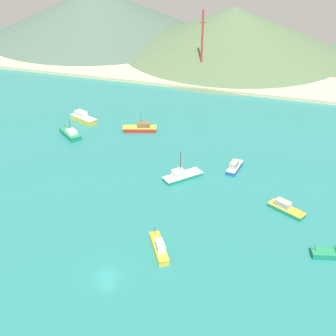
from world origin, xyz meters
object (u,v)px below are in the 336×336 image
fishing_boat_5 (141,128)px  fishing_boat_4 (83,118)px  fishing_boat_0 (234,167)px  fishing_boat_7 (71,134)px  fishing_boat_1 (286,208)px  fishing_boat_6 (182,176)px  radio_tower (202,44)px  fishing_boat_2 (159,248)px

fishing_boat_5 → fishing_boat_4: bearing=175.8°
fishing_boat_0 → fishing_boat_7: bearing=174.3°
fishing_boat_1 → fishing_boat_7: bearing=163.0°
fishing_boat_6 → radio_tower: (-13.28, 71.64, 11.63)m
fishing_boat_4 → radio_tower: bearing=64.3°
fishing_boat_0 → fishing_boat_2: (-7.71, -33.47, -0.02)m
fishing_boat_2 → fishing_boat_7: size_ratio=0.99×
fishing_boat_5 → fishing_boat_6: fishing_boat_6 is taller
fishing_boat_6 → fishing_boat_4: bearing=148.5°
fishing_boat_0 → radio_tower: size_ratio=0.28×
fishing_boat_4 → fishing_boat_5: 18.71m
fishing_boat_2 → fishing_boat_1: bearing=43.7°
radio_tower → fishing_boat_4: bearing=-115.7°
radio_tower → fishing_boat_6: bearing=-79.5°
fishing_boat_5 → radio_tower: radio_tower is taller
fishing_boat_1 → fishing_boat_6: fishing_boat_6 is taller
fishing_boat_2 → fishing_boat_6: bearing=97.2°
fishing_boat_1 → fishing_boat_7: (-59.50, 18.15, 0.06)m
fishing_boat_7 → radio_tower: size_ratio=0.35×
fishing_boat_5 → radio_tower: size_ratio=0.40×
fishing_boat_6 → fishing_boat_5: bearing=130.6°
fishing_boat_0 → fishing_boat_2: bearing=-103.0°
fishing_boat_4 → radio_tower: 55.58m
fishing_boat_5 → fishing_boat_7: fishing_boat_5 is taller
fishing_boat_5 → fishing_boat_6: bearing=-49.4°
fishing_boat_1 → fishing_boat_2: bearing=-136.3°
fishing_boat_5 → radio_tower: 51.95m
fishing_boat_7 → fishing_boat_6: bearing=-18.9°
fishing_boat_4 → fishing_boat_7: 10.62m
radio_tower → fishing_boat_0: bearing=-69.3°
fishing_boat_0 → fishing_boat_7: 46.60m
fishing_boat_1 → fishing_boat_2: size_ratio=0.96×
fishing_boat_0 → fishing_boat_2: 34.34m
fishing_boat_0 → fishing_boat_1: fishing_boat_0 is taller
fishing_boat_6 → fishing_boat_1: bearing=-14.1°
fishing_boat_6 → fishing_boat_0: bearing=34.1°
fishing_boat_5 → fishing_boat_7: bearing=-152.0°
fishing_boat_2 → fishing_boat_6: 26.22m
fishing_boat_6 → radio_tower: 73.78m
fishing_boat_1 → fishing_boat_6: bearing=165.9°
fishing_boat_0 → fishing_boat_7: size_ratio=0.82×
fishing_boat_5 → fishing_boat_0: bearing=-25.2°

